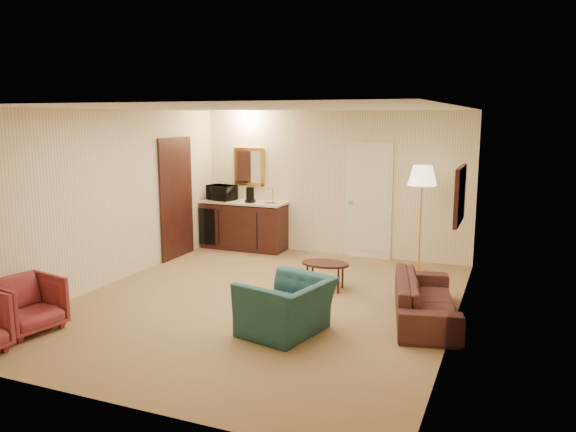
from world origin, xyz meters
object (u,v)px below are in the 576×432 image
object	(u,v)px
coffee_maker	(250,195)
wetbar_cabinet	(244,225)
floor_lamp	(421,219)
waste_bin	(274,245)
coffee_table	(325,276)
rose_chair_near	(26,302)
teal_armchair	(286,297)
sofa	(426,292)
microwave	(222,191)

from	to	relation	value
coffee_maker	wetbar_cabinet	bearing A→B (deg)	137.52
floor_lamp	coffee_maker	xyz separation A→B (m)	(-3.16, 0.21, 0.20)
waste_bin	coffee_table	bearing A→B (deg)	-48.05
coffee_table	rose_chair_near	bearing A→B (deg)	-133.44
wetbar_cabinet	teal_armchair	world-z (taller)	wetbar_cabinet
rose_chair_near	waste_bin	distance (m)	4.79
rose_chair_near	sofa	bearing A→B (deg)	-51.82
wetbar_cabinet	coffee_table	bearing A→B (deg)	-39.43
teal_armchair	coffee_table	world-z (taller)	teal_armchair
coffee_table	coffee_maker	distance (m)	2.83
coffee_table	sofa	bearing A→B (deg)	-24.53
sofa	floor_lamp	bearing A→B (deg)	-1.23
teal_armchair	sofa	bearing A→B (deg)	139.82
teal_armchair	coffee_maker	world-z (taller)	coffee_maker
teal_armchair	rose_chair_near	world-z (taller)	teal_armchair
teal_armchair	microwave	size ratio (longest dim) A/B	1.89
coffee_maker	sofa	bearing A→B (deg)	-47.13
coffee_maker	waste_bin	bearing A→B (deg)	-8.36
teal_armchair	coffee_maker	size ratio (longest dim) A/B	3.42
sofa	waste_bin	xyz separation A→B (m)	(-3.15, 2.49, -0.22)
waste_bin	microwave	bearing A→B (deg)	177.71
sofa	teal_armchair	world-z (taller)	teal_armchair
coffee_table	floor_lamp	distance (m)	2.00
rose_chair_near	wetbar_cabinet	bearing A→B (deg)	5.65
teal_armchair	rose_chair_near	bearing A→B (deg)	-55.61
floor_lamp	coffee_maker	size ratio (longest dim) A/B	6.02
coffee_table	waste_bin	world-z (taller)	coffee_table
rose_chair_near	microwave	size ratio (longest dim) A/B	1.35
microwave	waste_bin	bearing A→B (deg)	12.10
wetbar_cabinet	waste_bin	size ratio (longest dim) A/B	5.88
microwave	coffee_maker	distance (m)	0.65
waste_bin	microwave	xyz separation A→B (m)	(-1.11, 0.04, 0.96)
wetbar_cabinet	rose_chair_near	xyz separation A→B (m)	(-0.47, -4.72, -0.11)
wetbar_cabinet	rose_chair_near	world-z (taller)	wetbar_cabinet
floor_lamp	coffee_maker	distance (m)	3.17
sofa	coffee_table	bearing A→B (deg)	52.87
microwave	coffee_maker	xyz separation A→B (m)	(0.65, -0.08, -0.03)
teal_armchair	coffee_table	bearing A→B (deg)	-162.91
waste_bin	coffee_maker	size ratio (longest dim) A/B	0.97
floor_lamp	waste_bin	size ratio (longest dim) A/B	6.23
coffee_maker	rose_chair_near	bearing A→B (deg)	-111.08
wetbar_cabinet	floor_lamp	world-z (taller)	floor_lamp
teal_armchair	microwave	xyz separation A→B (m)	(-2.83, 3.59, 0.67)
floor_lamp	rose_chair_near	bearing A→B (deg)	-130.95
wetbar_cabinet	coffee_maker	bearing A→B (deg)	-29.51
sofa	microwave	size ratio (longest dim) A/B	3.51
coffee_table	coffee_maker	bearing A→B (deg)	139.77
wetbar_cabinet	coffee_table	distance (m)	2.92
sofa	coffee_table	xyz separation A→B (m)	(-1.55, 0.71, -0.16)
microwave	teal_armchair	bearing A→B (deg)	-37.41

